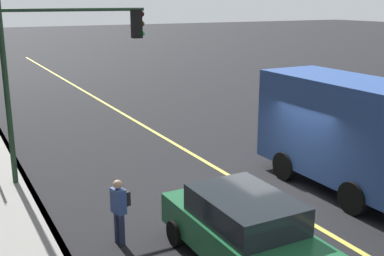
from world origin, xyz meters
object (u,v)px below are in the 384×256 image
(pedestrian_with_backpack, at_px, (120,207))
(truck_blue, at_px, (368,140))
(car_green, at_px, (243,230))
(traffic_light_mast, at_px, (64,58))

(pedestrian_with_backpack, bearing_deg, truck_blue, -95.72)
(car_green, distance_m, pedestrian_with_backpack, 2.91)
(truck_blue, xyz_separation_m, pedestrian_with_backpack, (0.71, 7.06, -0.82))
(pedestrian_with_backpack, distance_m, traffic_light_mast, 5.65)
(car_green, xyz_separation_m, truck_blue, (1.42, -5.09, 0.90))
(truck_blue, xyz_separation_m, traffic_light_mast, (5.55, 6.97, 2.09))
(truck_blue, distance_m, traffic_light_mast, 9.15)
(traffic_light_mast, bearing_deg, pedestrian_with_backpack, 178.93)
(truck_blue, relative_size, pedestrian_with_backpack, 5.17)
(car_green, xyz_separation_m, pedestrian_with_backpack, (2.13, 1.98, 0.08))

